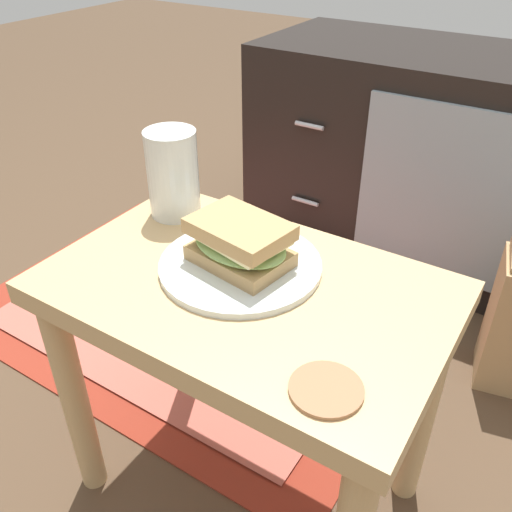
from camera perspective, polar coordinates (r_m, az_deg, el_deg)
The scene contains 8 objects.
ground_plane at distance 1.10m, azimuth -0.82°, elevation -22.42°, with size 8.00×8.00×0.00m, color #4C3826.
side_table at distance 0.82m, azimuth -1.02°, elevation -7.85°, with size 0.56×0.36×0.46m.
tv_cabinet at distance 1.63m, azimuth 17.57°, elevation 9.49°, with size 0.96×0.46×0.58m.
area_rug at distance 1.43m, azimuth -6.35°, elevation -5.99°, with size 1.07×0.75×0.01m.
plate at distance 0.79m, azimuth -1.63°, elevation -0.93°, with size 0.23×0.23×0.01m, color silver.
sandwich_front at distance 0.77m, azimuth -1.67°, elevation 1.39°, with size 0.16×0.12×0.07m.
beer_glass at distance 0.91m, azimuth -8.58°, elevation 8.28°, with size 0.08×0.08×0.14m.
coaster at distance 0.62m, azimuth 7.26°, elevation -13.51°, with size 0.08×0.08×0.01m, color #996B47.
Camera 1 is at (0.34, -0.51, 0.91)m, focal length 38.68 mm.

